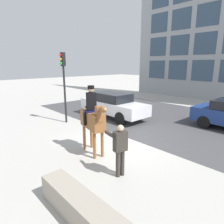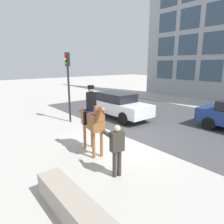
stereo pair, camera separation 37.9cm
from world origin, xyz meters
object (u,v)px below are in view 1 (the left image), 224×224
(street_car_near_lane, at_px, (113,105))
(traffic_light, at_px, (64,77))
(planter_ledge, at_px, (80,208))
(pedestrian_bystander, at_px, (120,146))
(mounted_horse_lead, at_px, (93,118))

(street_car_near_lane, height_order, traffic_light, traffic_light)
(street_car_near_lane, height_order, planter_ledge, street_car_near_lane)
(traffic_light, height_order, planter_ledge, traffic_light)
(planter_ledge, bearing_deg, traffic_light, 152.50)
(pedestrian_bystander, relative_size, planter_ledge, 0.63)
(street_car_near_lane, relative_size, traffic_light, 1.19)
(pedestrian_bystander, height_order, planter_ledge, pedestrian_bystander)
(mounted_horse_lead, relative_size, pedestrian_bystander, 1.58)
(mounted_horse_lead, xyz_separation_m, traffic_light, (-4.35, 1.30, 1.26))
(street_car_near_lane, distance_m, traffic_light, 3.45)
(mounted_horse_lead, bearing_deg, pedestrian_bystander, 0.71)
(traffic_light, relative_size, planter_ledge, 1.52)
(pedestrian_bystander, distance_m, traffic_light, 6.60)
(street_car_near_lane, bearing_deg, planter_ledge, -47.40)
(traffic_light, distance_m, planter_ledge, 8.05)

